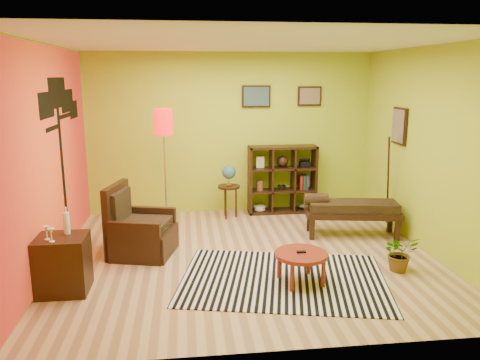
{
  "coord_description": "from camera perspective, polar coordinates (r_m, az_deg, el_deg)",
  "views": [
    {
      "loc": [
        -0.8,
        -5.92,
        2.4
      ],
      "look_at": [
        -0.09,
        0.08,
        1.05
      ],
      "focal_mm": 35.0,
      "sensor_mm": 36.0,
      "label": 1
    }
  ],
  "objects": [
    {
      "name": "floor_lamp",
      "position": [
        7.17,
        -9.28,
        5.65
      ],
      "size": [
        0.29,
        0.29,
        1.92
      ],
      "color": "silver",
      "rests_on": "ground"
    },
    {
      "name": "ground",
      "position": [
        6.44,
        0.87,
        -9.3
      ],
      "size": [
        5.0,
        5.0,
        0.0
      ],
      "primitive_type": "plane",
      "color": "tan",
      "rests_on": "ground"
    },
    {
      "name": "potted_plant",
      "position": [
        6.27,
        18.91,
        -8.83
      ],
      "size": [
        0.43,
        0.47,
        0.36
      ],
      "primitive_type": "imported",
      "rotation": [
        0.0,
        0.0,
        0.01
      ],
      "color": "#26661E",
      "rests_on": "ground"
    },
    {
      "name": "zebra_rug",
      "position": [
        5.78,
        5.3,
        -11.93
      ],
      "size": [
        2.74,
        2.19,
        0.01
      ],
      "primitive_type": "cube",
      "rotation": [
        0.0,
        0.0,
        -0.22
      ],
      "color": "silver",
      "rests_on": "ground"
    },
    {
      "name": "room_shell",
      "position": [
        6.01,
        0.03,
        6.86
      ],
      "size": [
        5.04,
        4.54,
        2.82
      ],
      "color": "#ACCA29",
      "rests_on": "ground"
    },
    {
      "name": "side_cabinet",
      "position": [
        5.7,
        -20.77,
        -9.54
      ],
      "size": [
        0.55,
        0.5,
        0.97
      ],
      "color": "black",
      "rests_on": "ground"
    },
    {
      "name": "cube_shelf",
      "position": [
        8.33,
        5.26,
        0.06
      ],
      "size": [
        1.2,
        0.35,
        1.2
      ],
      "color": "black",
      "rests_on": "ground"
    },
    {
      "name": "coffee_table",
      "position": [
        5.59,
        7.45,
        -9.28
      ],
      "size": [
        0.62,
        0.62,
        0.4
      ],
      "color": "maroon",
      "rests_on": "ground"
    },
    {
      "name": "globe_table",
      "position": [
        7.96,
        -1.37,
        0.21
      ],
      "size": [
        0.38,
        0.38,
        0.92
      ],
      "color": "black",
      "rests_on": "ground"
    },
    {
      "name": "armchair",
      "position": [
        6.59,
        -12.26,
        -6.35
      ],
      "size": [
        0.97,
        0.96,
        0.97
      ],
      "color": "black",
      "rests_on": "ground"
    },
    {
      "name": "bench",
      "position": [
        7.3,
        13.28,
        -3.47
      ],
      "size": [
        1.48,
        0.73,
        0.66
      ],
      "color": "black",
      "rests_on": "ground"
    }
  ]
}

